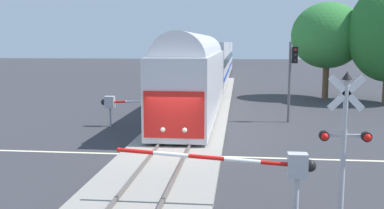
{
  "coord_description": "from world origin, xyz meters",
  "views": [
    {
      "loc": [
        2.93,
        -18.53,
        4.94
      ],
      "look_at": [
        0.7,
        1.9,
        2.0
      ],
      "focal_mm": 40.98,
      "sensor_mm": 36.0,
      "label": 1
    }
  ],
  "objects_px": {
    "crossing_gate_near": "(275,165)",
    "crossing_gate_far": "(119,103)",
    "crossing_signal_mast": "(345,132)",
    "oak_far_right": "(327,36)",
    "traffic_signal_far_side": "(292,69)",
    "commuter_train": "(213,62)"
  },
  "relations": [
    {
      "from": "crossing_gate_near",
      "to": "oak_far_right",
      "type": "xyz_separation_m",
      "value": [
        6.44,
        26.91,
        4.06
      ]
    },
    {
      "from": "crossing_gate_near",
      "to": "oak_far_right",
      "type": "height_order",
      "value": "oak_far_right"
    },
    {
      "from": "crossing_signal_mast",
      "to": "traffic_signal_far_side",
      "type": "xyz_separation_m",
      "value": [
        0.35,
        15.34,
        0.78
      ]
    },
    {
      "from": "crossing_gate_near",
      "to": "crossing_gate_far",
      "type": "xyz_separation_m",
      "value": [
        -8.03,
        12.3,
        -0.01
      ]
    },
    {
      "from": "crossing_gate_near",
      "to": "traffic_signal_far_side",
      "type": "bearing_deg",
      "value": 81.82
    },
    {
      "from": "crossing_signal_mast",
      "to": "oak_far_right",
      "type": "height_order",
      "value": "oak_far_right"
    },
    {
      "from": "crossing_gate_far",
      "to": "traffic_signal_far_side",
      "type": "bearing_deg",
      "value": 14.07
    },
    {
      "from": "crossing_gate_near",
      "to": "crossing_signal_mast",
      "type": "height_order",
      "value": "crossing_signal_mast"
    },
    {
      "from": "crossing_gate_near",
      "to": "crossing_signal_mast",
      "type": "bearing_deg",
      "value": -15.37
    },
    {
      "from": "crossing_gate_near",
      "to": "traffic_signal_far_side",
      "type": "distance_m",
      "value": 15.12
    },
    {
      "from": "crossing_signal_mast",
      "to": "oak_far_right",
      "type": "bearing_deg",
      "value": 80.35
    },
    {
      "from": "crossing_gate_near",
      "to": "oak_far_right",
      "type": "distance_m",
      "value": 27.96
    },
    {
      "from": "crossing_gate_near",
      "to": "crossing_signal_mast",
      "type": "distance_m",
      "value": 2.16
    },
    {
      "from": "crossing_gate_near",
      "to": "traffic_signal_far_side",
      "type": "height_order",
      "value": "traffic_signal_far_side"
    },
    {
      "from": "commuter_train",
      "to": "oak_far_right",
      "type": "xyz_separation_m",
      "value": [
        10.41,
        -8.75,
        2.74
      ]
    },
    {
      "from": "crossing_gate_far",
      "to": "traffic_signal_far_side",
      "type": "xyz_separation_m",
      "value": [
        10.16,
        2.55,
        1.91
      ]
    },
    {
      "from": "traffic_signal_far_side",
      "to": "oak_far_right",
      "type": "height_order",
      "value": "oak_far_right"
    },
    {
      "from": "crossing_gate_far",
      "to": "oak_far_right",
      "type": "relative_size",
      "value": 0.65
    },
    {
      "from": "commuter_train",
      "to": "crossing_signal_mast",
      "type": "relative_size",
      "value": 14.8
    },
    {
      "from": "traffic_signal_far_side",
      "to": "oak_far_right",
      "type": "xyz_separation_m",
      "value": [
        4.31,
        12.06,
        2.16
      ]
    },
    {
      "from": "traffic_signal_far_side",
      "to": "commuter_train",
      "type": "bearing_deg",
      "value": 106.34
    },
    {
      "from": "commuter_train",
      "to": "traffic_signal_far_side",
      "type": "bearing_deg",
      "value": -73.66
    }
  ]
}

